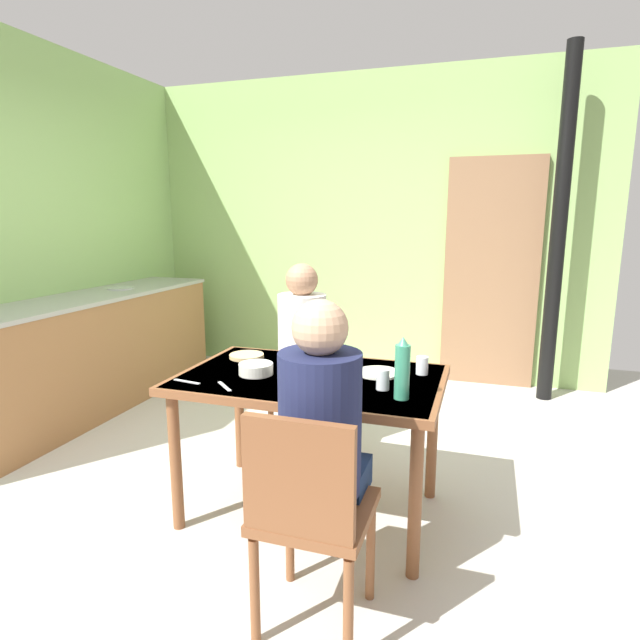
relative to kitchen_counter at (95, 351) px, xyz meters
name	(u,v)px	position (x,y,z in m)	size (l,w,h in m)	color
ground_plane	(252,494)	(1.77, -0.87, -0.45)	(6.50, 6.50, 0.00)	beige
wall_back	(362,228)	(1.77, 1.63, 0.94)	(4.40, 0.10, 2.78)	#95BD6B
wall_left	(23,232)	(-0.33, -0.24, 0.94)	(0.10, 3.75, 2.78)	#95C06F
door_wooden	(491,274)	(2.96, 1.55, 0.55)	(0.80, 0.05, 2.00)	#8D6647
stove_pipe_column	(559,231)	(3.44, 1.28, 0.94)	(0.12, 0.12, 2.78)	black
kitchen_counter	(95,351)	(0.00, 0.00, 0.00)	(0.61, 2.39, 0.91)	#93623B
dining_table	(311,391)	(2.13, -0.92, 0.20)	(1.28, 0.81, 0.73)	brown
chair_near_diner	(309,509)	(2.39, -1.68, 0.05)	(0.40, 0.40, 0.87)	brown
chair_far_diner	(309,372)	(1.86, -0.17, 0.05)	(0.40, 0.40, 0.87)	brown
person_near_diner	(321,418)	(2.39, -1.55, 0.33)	(0.30, 0.37, 0.77)	#16274B
person_far_diner	(301,335)	(1.86, -0.30, 0.33)	(0.30, 0.37, 0.77)	silver
water_bottle_green_near	(402,370)	(2.61, -1.11, 0.41)	(0.07, 0.07, 0.27)	#378F6A
serving_bowl_center	(256,369)	(1.87, -0.98, 0.31)	(0.17, 0.17, 0.06)	silver
dinner_plate_near_left	(301,373)	(2.08, -0.92, 0.29)	(0.20, 0.20, 0.01)	white
dinner_plate_near_right	(379,373)	(2.44, -0.79, 0.29)	(0.22, 0.22, 0.01)	white
dinner_plate_far_center	(310,359)	(2.04, -0.66, 0.29)	(0.20, 0.20, 0.01)	white
dinner_plate_far_side	(307,393)	(2.21, -1.19, 0.29)	(0.22, 0.22, 0.01)	white
drinking_glass_by_near_diner	(422,365)	(2.65, -0.73, 0.32)	(0.06, 0.06, 0.09)	silver
drinking_glass_by_far_diner	(383,379)	(2.51, -1.02, 0.33)	(0.06, 0.06, 0.09)	silver
bread_plate_sliced	(247,356)	(1.69, -0.72, 0.29)	(0.19, 0.19, 0.02)	#DBB77A
cutlery_knife_near	(225,386)	(1.81, -1.21, 0.28)	(0.15, 0.02, 0.00)	silver
cutlery_fork_near	(187,382)	(1.61, -1.20, 0.28)	(0.15, 0.02, 0.00)	silver
cutlery_knife_far	(343,367)	(2.24, -0.74, 0.28)	(0.15, 0.02, 0.00)	silver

